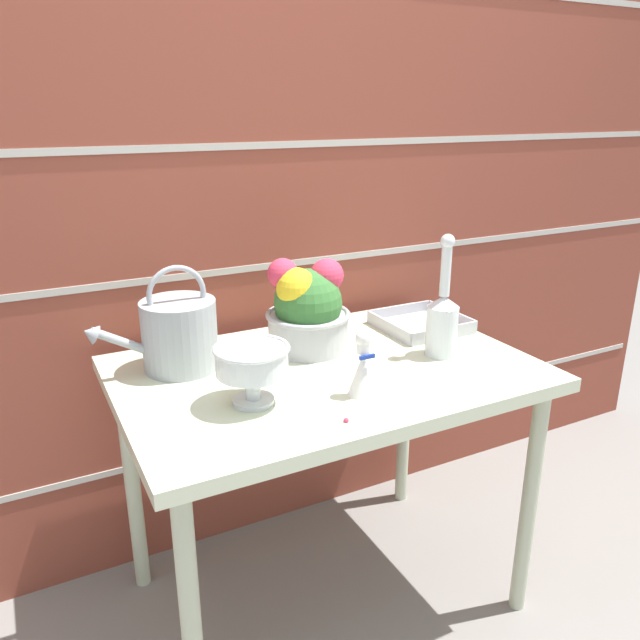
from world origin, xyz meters
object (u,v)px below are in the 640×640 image
Objects in this scene: flower_planter at (307,309)px; figurine_vase at (364,369)px; watering_can at (178,333)px; glass_decanter at (442,318)px; wire_tray at (421,325)px; crystal_pedestal_bowl at (252,363)px.

flower_planter is 0.33m from figurine_vase.
watering_can is 2.09× the size of figurine_vase.
glass_decanter is at bearing -19.78° from watering_can.
watering_can is 0.70m from glass_decanter.
watering_can is 1.38× the size of wire_tray.
crystal_pedestal_bowl is at bearing -136.43° from flower_planter.
wire_tray is at bearing 20.34° from crystal_pedestal_bowl.
crystal_pedestal_bowl reaches higher than wire_tray.
glass_decanter is (0.57, 0.04, 0.00)m from crystal_pedestal_bowl.
figurine_vase reaches higher than crystal_pedestal_bowl.
crystal_pedestal_bowl is 0.57m from glass_decanter.
crystal_pedestal_bowl is 0.26m from figurine_vase.
flower_planter reaches higher than figurine_vase.
crystal_pedestal_bowl is 0.70m from wire_tray.
figurine_vase is (0.34, -0.35, -0.03)m from watering_can.
wire_tray is (0.08, 0.20, -0.09)m from glass_decanter.
flower_planter is 0.78× the size of glass_decanter.
watering_can is 0.36m from flower_planter.
watering_can is 0.75m from wire_tray.
flower_planter is 0.40m from wire_tray.
crystal_pedestal_bowl is at bearing 163.00° from figurine_vase.
crystal_pedestal_bowl is 1.08× the size of figurine_vase.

